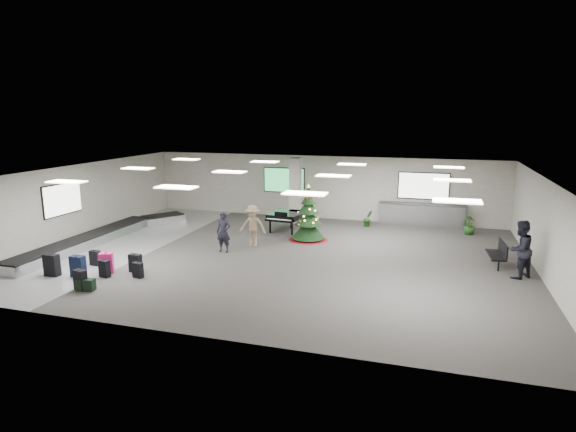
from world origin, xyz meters
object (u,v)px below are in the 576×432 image
(potted_plant_left, at_px, (368,218))
(traveler_a, at_px, (224,232))
(pink_suitcase, at_px, (107,263))
(grand_piano, at_px, (286,216))
(christmas_tree, at_px, (308,221))
(potted_plant_right, at_px, (469,225))
(bench, at_px, (499,252))
(traveler_bench, at_px, (520,249))
(baggage_carousel, at_px, (104,236))
(service_counter, at_px, (422,215))
(traveler_b, at_px, (253,226))

(potted_plant_left, bearing_deg, traveler_a, -129.14)
(pink_suitcase, height_order, grand_piano, grand_piano)
(pink_suitcase, bearing_deg, christmas_tree, 25.52)
(pink_suitcase, distance_m, potted_plant_right, 15.21)
(grand_piano, bearing_deg, bench, -12.48)
(grand_piano, xyz_separation_m, traveler_bench, (9.20, -3.93, 0.25))
(traveler_bench, relative_size, potted_plant_left, 2.45)
(baggage_carousel, xyz_separation_m, christmas_tree, (8.27, 2.69, 0.62))
(service_counter, xyz_separation_m, potted_plant_right, (2.09, -1.07, -0.11))
(baggage_carousel, distance_m, traveler_a, 5.61)
(potted_plant_right, bearing_deg, service_counter, 152.87)
(baggage_carousel, xyz_separation_m, potted_plant_right, (14.93, 5.66, 0.23))
(grand_piano, relative_size, potted_plant_right, 2.13)
(christmas_tree, bearing_deg, baggage_carousel, -161.97)
(potted_plant_right, bearing_deg, traveler_b, -151.75)
(baggage_carousel, distance_m, bench, 15.67)
(pink_suitcase, bearing_deg, service_counter, 22.44)
(christmas_tree, relative_size, traveler_a, 1.52)
(potted_plant_left, bearing_deg, service_counter, 19.52)
(traveler_a, height_order, traveler_bench, traveler_bench)
(grand_piano, distance_m, traveler_a, 4.16)
(baggage_carousel, bearing_deg, traveler_b, 9.43)
(pink_suitcase, bearing_deg, traveler_a, 28.27)
(grand_piano, height_order, potted_plant_right, grand_piano)
(bench, height_order, traveler_a, traveler_a)
(traveler_b, height_order, traveler_bench, traveler_bench)
(traveler_b, bearing_deg, christmas_tree, 36.87)
(traveler_a, bearing_deg, traveler_b, 54.37)
(bench, relative_size, traveler_b, 0.85)
(christmas_tree, bearing_deg, potted_plant_right, 24.02)
(baggage_carousel, height_order, traveler_b, traveler_b)
(grand_piano, xyz_separation_m, potted_plant_left, (3.50, 1.97, -0.32))
(traveler_bench, height_order, potted_plant_right, traveler_bench)
(traveler_a, bearing_deg, christmas_tree, 45.22)
(baggage_carousel, xyz_separation_m, service_counter, (12.84, 6.73, 0.33))
(pink_suitcase, bearing_deg, baggage_carousel, 105.39)
(baggage_carousel, distance_m, potted_plant_right, 15.97)
(bench, xyz_separation_m, potted_plant_left, (-5.24, 4.76, -0.11))
(pink_suitcase, bearing_deg, grand_piano, 37.98)
(pink_suitcase, relative_size, potted_plant_left, 0.91)
(potted_plant_right, bearing_deg, pink_suitcase, -142.85)
(pink_suitcase, relative_size, bench, 0.50)
(service_counter, bearing_deg, potted_plant_left, -160.48)
(christmas_tree, bearing_deg, service_counter, 41.47)
(potted_plant_right, bearing_deg, bench, -81.32)
(traveler_a, distance_m, traveler_b, 1.36)
(christmas_tree, relative_size, traveler_bench, 1.25)
(traveler_bench, bearing_deg, christmas_tree, -63.51)
(traveler_a, height_order, traveler_b, traveler_b)
(pink_suitcase, xyz_separation_m, christmas_tree, (5.46, 6.21, 0.48))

